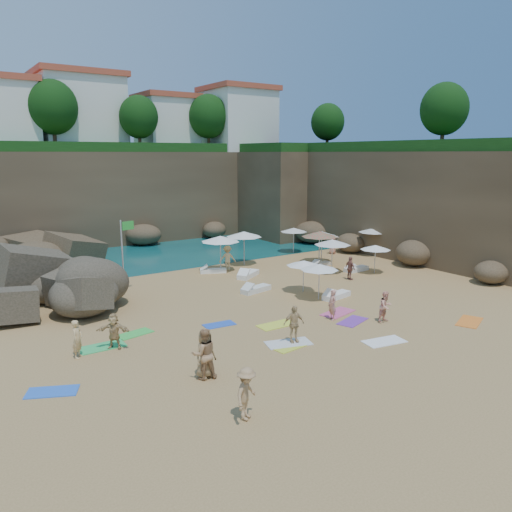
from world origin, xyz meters
TOP-DOWN VIEW (x-y plane):
  - ground at (0.00, 0.00)m, footprint 120.00×120.00m
  - seawater at (0.00, 30.00)m, footprint 120.00×120.00m
  - cliff_back at (2.00, 25.00)m, footprint 44.00×8.00m
  - cliff_right at (19.00, 8.00)m, footprint 8.00×30.00m
  - cliff_corner at (17.00, 20.00)m, footprint 10.00×12.00m
  - clifftop_buildings at (2.96, 25.79)m, footprint 28.48×9.48m
  - clifftop_trees at (4.78, 19.52)m, footprint 35.60×23.82m
  - rock_outcrop at (-8.83, 5.82)m, footprint 7.97×6.58m
  - flag_pole at (-4.65, 6.44)m, footprint 0.82×0.24m
  - parasol_0 at (2.51, 8.03)m, footprint 2.60×2.60m
  - parasol_1 at (5.00, 8.97)m, footprint 2.56×2.56m
  - parasol_2 at (10.78, 10.56)m, footprint 2.13×2.13m
  - parasol_3 at (10.04, 6.33)m, footprint 2.46×2.46m
  - parasol_4 at (10.85, 1.89)m, footprint 2.01×2.01m
  - parasol_5 at (3.90, 0.94)m, footprint 1.98×1.98m
  - parasol_6 at (9.38, 5.83)m, footprint 2.60×2.60m
  - parasol_7 at (8.50, 3.54)m, footprint 2.41×2.41m
  - parasol_8 at (15.20, 6.14)m, footprint 2.31×2.31m
  - parasol_9 at (3.69, -0.65)m, footprint 2.09×2.09m
  - lounger_0 at (3.25, 5.74)m, footprint 2.11×1.68m
  - lounger_1 at (1.92, 8.03)m, footprint 1.82×1.23m
  - lounger_2 at (10.22, 2.95)m, footprint 1.92×0.74m
  - lounger_3 at (1.66, 2.50)m, footprint 2.01×1.02m
  - lounger_4 at (9.32, 5.58)m, footprint 1.62×0.72m
  - lounger_5 at (4.65, -1.06)m, footprint 1.95×0.96m
  - towel_0 at (-10.97, -3.93)m, footprint 1.86×1.46m
  - towel_3 at (-6.67, -0.19)m, footprint 1.70×1.08m
  - towel_4 at (-1.80, -5.21)m, footprint 1.76×1.02m
  - towel_5 at (-1.70, -4.92)m, footprint 2.11×1.46m
  - towel_6 at (2.57, -4.41)m, footprint 1.89×1.34m
  - towel_8 at (-2.95, -1.25)m, footprint 1.54×0.88m
  - towel_9 at (2.88, -3.05)m, footprint 2.08×1.38m
  - towel_10 at (7.14, -7.57)m, footprint 2.08×1.57m
  - towel_11 at (-8.36, -0.92)m, footprint 1.88×0.96m
  - towel_12 at (-0.77, -2.79)m, footprint 1.80×0.92m
  - towel_13 at (1.80, -7.06)m, footprint 1.95×1.22m
  - person_stand_0 at (-9.44, -1.44)m, footprint 0.64×0.67m
  - person_stand_1 at (-6.22, -5.87)m, footprint 1.04×0.88m
  - person_stand_2 at (3.10, 8.10)m, footprint 1.20×0.91m
  - person_stand_3 at (8.19, 1.50)m, footprint 0.47×0.92m
  - person_stand_4 at (13.01, 8.33)m, footprint 0.79×0.57m
  - person_stand_5 at (-5.63, 5.99)m, footprint 1.60×0.72m
  - person_stand_6 at (1.93, -3.65)m, footprint 0.45×0.60m
  - person_lie_0 at (-6.51, -9.06)m, footprint 1.76×1.93m
  - person_lie_1 at (-1.45, -4.95)m, footprint 1.29×1.77m
  - person_lie_2 at (-6.16, -5.83)m, footprint 1.20×1.87m
  - person_lie_3 at (-7.96, -1.35)m, footprint 1.97×1.99m
  - person_lie_5 at (3.77, -5.33)m, footprint 0.78×1.50m

SIDE VIEW (x-z plane):
  - ground at x=0.00m, z-range 0.00..0.00m
  - rock_outcrop at x=-8.83m, z-range -1.42..1.42m
  - seawater at x=0.00m, z-range 0.00..0.00m
  - towel_8 at x=-2.95m, z-range 0.00..0.03m
  - towel_3 at x=-6.67m, z-range 0.00..0.03m
  - towel_0 at x=-10.97m, z-range 0.00..0.03m
  - towel_4 at x=-1.80m, z-range 0.00..0.03m
  - towel_6 at x=2.57m, z-range 0.00..0.03m
  - towel_12 at x=-0.77m, z-range 0.00..0.03m
  - towel_13 at x=1.80m, z-range 0.00..0.03m
  - towel_10 at x=7.14m, z-range 0.00..0.03m
  - towel_11 at x=-8.36m, z-range 0.00..0.03m
  - towel_9 at x=2.88m, z-range 0.00..0.03m
  - towel_5 at x=-1.70m, z-range 0.00..0.03m
  - lounger_4 at x=9.32m, z-range 0.00..0.24m
  - lounger_1 at x=1.92m, z-range 0.00..0.27m
  - lounger_5 at x=4.65m, z-range 0.00..0.29m
  - lounger_2 at x=10.22m, z-range 0.00..0.29m
  - lounger_3 at x=1.66m, z-range 0.00..0.30m
  - lounger_0 at x=3.25m, z-range 0.00..0.32m
  - person_lie_1 at x=-1.45m, z-range 0.00..0.39m
  - person_lie_3 at x=-7.96m, z-range 0.00..0.39m
  - person_lie_0 at x=-6.51m, z-range 0.00..0.43m
  - person_lie_2 at x=-6.16m, z-range 0.00..0.46m
  - person_lie_5 at x=3.77m, z-range 0.00..0.56m
  - person_stand_4 at x=13.01m, z-range 0.00..1.45m
  - person_stand_6 at x=1.93m, z-range 0.00..1.49m
  - person_stand_3 at x=8.19m, z-range 0.00..1.50m
  - person_stand_0 at x=-9.44m, z-range 0.00..1.54m
  - person_stand_5 at x=-5.63m, z-range 0.00..1.66m
  - person_stand_2 at x=3.10m, z-range 0.00..1.72m
  - person_stand_1 at x=-6.22m, z-range 0.00..1.87m
  - parasol_5 at x=3.90m, z-range 0.78..2.65m
  - parasol_4 at x=10.85m, z-range 0.80..2.70m
  - parasol_9 at x=3.69m, z-range 0.83..2.81m
  - parasol_2 at x=10.78m, z-range 0.84..2.85m
  - parasol_8 at x=15.20m, z-range 0.91..3.09m
  - parasol_7 at x=8.50m, z-range 0.95..3.23m
  - parasol_3 at x=10.04m, z-range 0.97..3.29m
  - parasol_1 at x=5.00m, z-range 1.01..3.43m
  - parasol_6 at x=9.38m, z-range 1.03..3.49m
  - parasol_0 at x=2.51m, z-range 1.03..3.49m
  - flag_pole at x=-4.65m, z-range 0.59..4.83m
  - cliff_back at x=2.00m, z-range 0.00..8.00m
  - cliff_right at x=19.00m, z-range 0.00..8.00m
  - cliff_corner at x=17.00m, z-range 0.00..8.00m
  - clifftop_buildings at x=2.96m, z-range 7.74..14.74m
  - clifftop_trees at x=4.78m, z-range 9.06..13.46m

